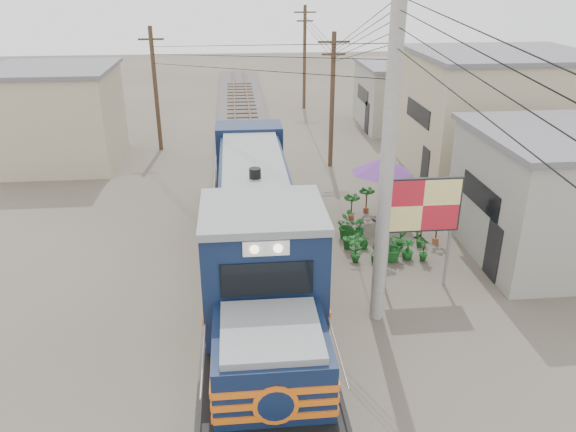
{
  "coord_description": "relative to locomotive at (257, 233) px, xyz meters",
  "views": [
    {
      "loc": [
        -0.61,
        -14.74,
        9.77
      ],
      "look_at": [
        1.07,
        2.44,
        2.2
      ],
      "focal_mm": 35.0,
      "sensor_mm": 36.0,
      "label": 1
    }
  ],
  "objects": [
    {
      "name": "ground",
      "position": [
        0.0,
        -1.98,
        -1.84
      ],
      "size": [
        120.0,
        120.0,
        0.0
      ],
      "primitive_type": "plane",
      "color": "#473F35",
      "rests_on": "ground"
    },
    {
      "name": "ballast",
      "position": [
        0.0,
        8.02,
        -1.76
      ],
      "size": [
        3.6,
        70.0,
        0.16
      ],
      "primitive_type": "cube",
      "color": "#595651",
      "rests_on": "ground"
    },
    {
      "name": "track",
      "position": [
        0.0,
        8.02,
        -1.58
      ],
      "size": [
        1.15,
        70.0,
        0.12
      ],
      "color": "#51331E",
      "rests_on": "ground"
    },
    {
      "name": "locomotive",
      "position": [
        0.0,
        0.0,
        0.0
      ],
      "size": [
        3.15,
        17.17,
        4.26
      ],
      "color": "black",
      "rests_on": "ground"
    },
    {
      "name": "utility_pole_main",
      "position": [
        3.5,
        -2.48,
        3.16
      ],
      "size": [
        0.4,
        0.4,
        10.0
      ],
      "color": "#9E9B93",
      "rests_on": "ground"
    },
    {
      "name": "wooden_pole_mid",
      "position": [
        4.5,
        12.02,
        1.84
      ],
      "size": [
        1.6,
        0.24,
        7.0
      ],
      "color": "#4C3826",
      "rests_on": "ground"
    },
    {
      "name": "wooden_pole_far",
      "position": [
        4.8,
        26.02,
        2.1
      ],
      "size": [
        1.6,
        0.24,
        7.5
      ],
      "color": "#4C3826",
      "rests_on": "ground"
    },
    {
      "name": "wooden_pole_left",
      "position": [
        -5.0,
        16.02,
        1.84
      ],
      "size": [
        1.6,
        0.24,
        7.0
      ],
      "color": "#4C3826",
      "rests_on": "ground"
    },
    {
      "name": "power_lines",
      "position": [
        -0.14,
        6.51,
        5.73
      ],
      "size": [
        9.65,
        19.0,
        3.3
      ],
      "color": "black",
      "rests_on": "ground"
    },
    {
      "name": "shophouse_front",
      "position": [
        11.5,
        1.02,
        0.52
      ],
      "size": [
        7.35,
        6.3,
        4.7
      ],
      "color": "gray",
      "rests_on": "ground"
    },
    {
      "name": "shophouse_mid",
      "position": [
        12.5,
        10.02,
        1.27
      ],
      "size": [
        8.4,
        7.35,
        6.2
      ],
      "color": "tan",
      "rests_on": "ground"
    },
    {
      "name": "shophouse_back",
      "position": [
        11.0,
        20.02,
        0.27
      ],
      "size": [
        6.3,
        6.3,
        4.2
      ],
      "color": "gray",
      "rests_on": "ground"
    },
    {
      "name": "shophouse_left",
      "position": [
        -10.0,
        14.02,
        0.77
      ],
      "size": [
        6.3,
        6.3,
        5.2
      ],
      "color": "tan",
      "rests_on": "ground"
    },
    {
      "name": "billboard",
      "position": [
        5.22,
        -0.83,
        1.03
      ],
      "size": [
        2.5,
        0.13,
        3.87
      ],
      "rotation": [
        0.0,
        0.0,
        -0.0
      ],
      "color": "#99999E",
      "rests_on": "ground"
    },
    {
      "name": "market_umbrella",
      "position": [
        5.34,
        4.63,
        0.61
      ],
      "size": [
        3.24,
        3.24,
        2.78
      ],
      "rotation": [
        0.0,
        0.0,
        0.36
      ],
      "color": "black",
      "rests_on": "ground"
    },
    {
      "name": "vendor",
      "position": [
        6.51,
        2.85,
        -1.05
      ],
      "size": [
        0.68,
        0.66,
        1.57
      ],
      "primitive_type": "imported",
      "rotation": [
        0.0,
        0.0,
        3.84
      ],
      "color": "black",
      "rests_on": "ground"
    },
    {
      "name": "plant_nursery",
      "position": [
        4.56,
        1.85,
        -1.33
      ],
      "size": [
        3.38,
        3.2,
        1.13
      ],
      "color": "#18551D",
      "rests_on": "ground"
    }
  ]
}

